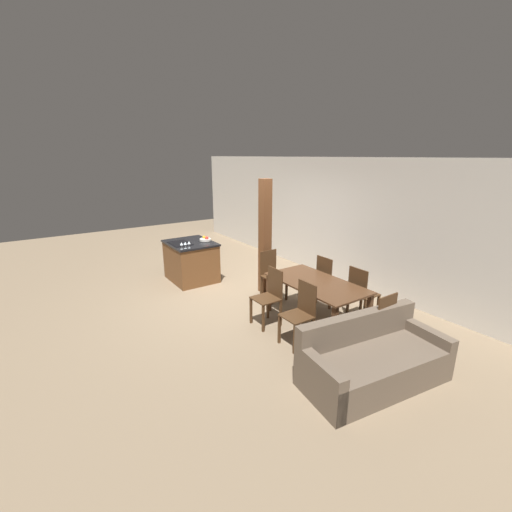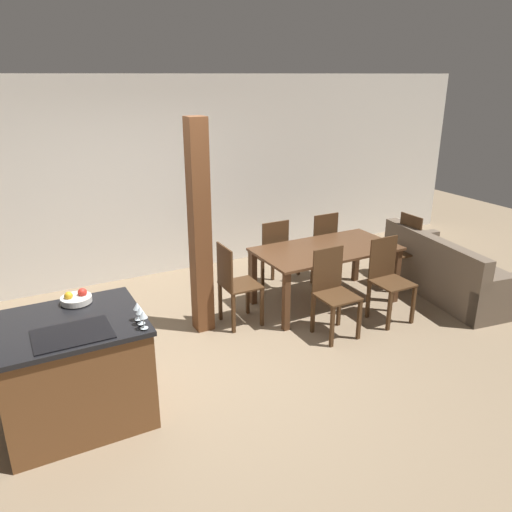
# 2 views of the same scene
# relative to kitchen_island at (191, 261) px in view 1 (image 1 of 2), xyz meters

# --- Properties ---
(ground_plane) EXTENTS (16.00, 16.00, 0.00)m
(ground_plane) POSITION_rel_kitchen_island_xyz_m (1.31, 0.27, -0.44)
(ground_plane) COLOR #847056
(wall_back) EXTENTS (11.20, 0.08, 2.70)m
(wall_back) POSITION_rel_kitchen_island_xyz_m (1.31, 2.84, 0.91)
(wall_back) COLOR silver
(wall_back) RESTS_ON ground_plane
(kitchen_island) EXTENTS (1.13, 0.94, 0.89)m
(kitchen_island) POSITION_rel_kitchen_island_xyz_m (0.00, 0.00, 0.00)
(kitchen_island) COLOR brown
(kitchen_island) RESTS_ON ground_plane
(fruit_bowl) EXTENTS (0.25, 0.25, 0.11)m
(fruit_bowl) POSITION_rel_kitchen_island_xyz_m (0.12, 0.32, 0.48)
(fruit_bowl) COLOR silver
(fruit_bowl) RESTS_ON kitchen_island
(wine_glass_near) EXTENTS (0.07, 0.07, 0.14)m
(wine_glass_near) POSITION_rel_kitchen_island_xyz_m (0.49, -0.40, 0.56)
(wine_glass_near) COLOR silver
(wine_glass_near) RESTS_ON kitchen_island
(wine_glass_middle) EXTENTS (0.07, 0.07, 0.14)m
(wine_glass_middle) POSITION_rel_kitchen_island_xyz_m (0.49, -0.32, 0.56)
(wine_glass_middle) COLOR silver
(wine_glass_middle) RESTS_ON kitchen_island
(wine_glass_far) EXTENTS (0.07, 0.07, 0.14)m
(wine_glass_far) POSITION_rel_kitchen_island_xyz_m (0.49, -0.23, 0.56)
(wine_glass_far) COLOR silver
(wine_glass_far) RESTS_ON kitchen_island
(dining_table) EXTENTS (1.72, 0.91, 0.72)m
(dining_table) POSITION_rel_kitchen_island_xyz_m (3.09, 0.88, 0.18)
(dining_table) COLOR #51331E
(dining_table) RESTS_ON ground_plane
(dining_chair_near_left) EXTENTS (0.40, 0.40, 0.96)m
(dining_chair_near_left) POSITION_rel_kitchen_island_xyz_m (2.70, 0.20, 0.06)
(dining_chair_near_left) COLOR #472D19
(dining_chair_near_left) RESTS_ON ground_plane
(dining_chair_near_right) EXTENTS (0.40, 0.40, 0.96)m
(dining_chair_near_right) POSITION_rel_kitchen_island_xyz_m (3.47, 0.20, 0.06)
(dining_chair_near_right) COLOR #472D19
(dining_chair_near_right) RESTS_ON ground_plane
(dining_chair_far_left) EXTENTS (0.40, 0.40, 0.96)m
(dining_chair_far_left) POSITION_rel_kitchen_island_xyz_m (2.70, 1.56, 0.06)
(dining_chair_far_left) COLOR #472D19
(dining_chair_far_left) RESTS_ON ground_plane
(dining_chair_far_right) EXTENTS (0.40, 0.40, 0.96)m
(dining_chair_far_right) POSITION_rel_kitchen_island_xyz_m (3.47, 1.56, 0.06)
(dining_chair_far_right) COLOR #472D19
(dining_chair_far_right) RESTS_ON ground_plane
(dining_chair_head_end) EXTENTS (0.40, 0.40, 0.96)m
(dining_chair_head_end) POSITION_rel_kitchen_island_xyz_m (1.85, 0.88, 0.06)
(dining_chair_head_end) COLOR #472D19
(dining_chair_head_end) RESTS_ON ground_plane
(dining_chair_foot_end) EXTENTS (0.40, 0.40, 0.96)m
(dining_chair_foot_end) POSITION_rel_kitchen_island_xyz_m (4.32, 0.88, 0.06)
(dining_chair_foot_end) COLOR #472D19
(dining_chair_foot_end) RESTS_ON ground_plane
(couch) EXTENTS (1.09, 1.95, 0.80)m
(couch) POSITION_rel_kitchen_island_xyz_m (4.66, 0.36, -0.17)
(couch) COLOR brown
(couch) RESTS_ON ground_plane
(timber_post) EXTENTS (0.20, 0.20, 2.31)m
(timber_post) POSITION_rel_kitchen_island_xyz_m (1.50, 0.97, 0.71)
(timber_post) COLOR brown
(timber_post) RESTS_ON ground_plane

